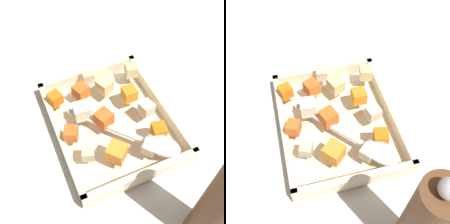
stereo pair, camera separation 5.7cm
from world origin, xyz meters
The scene contains 18 objects.
ground_plane centered at (0.00, 0.00, 0.00)m, with size 4.00×4.00×0.00m, color beige.
baking_dish centered at (0.00, -0.01, 0.01)m, with size 0.29×0.24×0.05m.
carrot_chunk_near_spoon centered at (-0.02, 0.04, 0.06)m, with size 0.03×0.03×0.03m, color orange.
carrot_chunk_corner_se centered at (0.02, -0.11, 0.06)m, with size 0.03×0.03×0.03m, color orange.
carrot_chunk_near_right centered at (-0.08, -0.11, 0.06)m, with size 0.03×0.03×0.03m, color orange.
carrot_chunk_near_left centered at (0.08, 0.05, 0.06)m, with size 0.03×0.03×0.03m, color orange.
carrot_chunk_corner_sw centered at (-0.07, -0.05, 0.06)m, with size 0.03×0.03×0.03m, color orange.
carrot_chunk_back_center centered at (0.01, -0.03, 0.06)m, with size 0.03×0.03×0.03m, color orange.
carrot_chunk_far_right centered at (0.09, -0.04, 0.06)m, with size 0.03×0.03×0.03m, color orange.
potato_chunk_under_handle centered at (0.07, -0.09, 0.06)m, with size 0.02×0.02×0.02m, color beige.
potato_chunk_far_left centered at (-0.06, 0.00, 0.06)m, with size 0.03×0.03×0.03m, color #E0CC89.
potato_chunk_center centered at (-0.11, -0.02, 0.06)m, with size 0.02×0.02×0.02m, color beige.
potato_chunk_corner_nw centered at (0.11, 0.02, 0.06)m, with size 0.02×0.02×0.02m, color beige.
potato_chunk_front_center centered at (0.02, 0.05, 0.06)m, with size 0.03×0.03×0.03m, color beige.
potato_chunk_heap_side centered at (-0.09, 0.07, 0.06)m, with size 0.03×0.03×0.03m, color #E0CC89.
parsnip_chunk_heap_top centered at (-0.02, -0.07, 0.06)m, with size 0.03×0.03×0.03m, color silver.
serving_spoon centered at (0.10, 0.03, 0.06)m, with size 0.20×0.18×0.02m.
pepper_mill centered at (0.26, 0.04, 0.12)m, with size 0.05×0.05×0.26m.
Camera 2 is at (0.34, -0.10, 0.52)m, focal length 45.66 mm.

